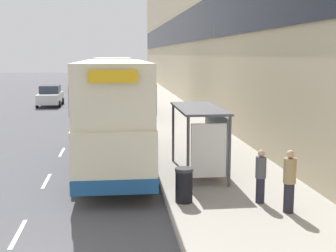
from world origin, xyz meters
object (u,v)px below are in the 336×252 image
(car_0, at_px, (79,83))
(pedestrian_at_shelter, at_px, (261,176))
(pedestrian_1, at_px, (289,181))
(double_decker_bus_near, at_px, (114,111))
(car_1, at_px, (50,96))
(double_decker_bus_ahead, at_px, (113,86))
(litter_bin, at_px, (184,185))
(bus_shelter, at_px, (205,129))

(car_0, distance_m, pedestrian_at_shelter, 49.34)
(pedestrian_1, bearing_deg, car_0, 100.78)
(double_decker_bus_near, relative_size, car_1, 2.52)
(car_0, bearing_deg, double_decker_bus_ahead, 99.25)
(pedestrian_1, height_order, litter_bin, pedestrian_1)
(bus_shelter, bearing_deg, double_decker_bus_ahead, 100.82)
(car_0, bearing_deg, double_decker_bus_near, 96.05)
(double_decker_bus_near, distance_m, litter_bin, 5.98)
(double_decker_bus_ahead, height_order, car_0, double_decker_bus_ahead)
(pedestrian_at_shelter, relative_size, litter_bin, 1.55)
(pedestrian_at_shelter, bearing_deg, pedestrian_1, -60.50)
(bus_shelter, relative_size, pedestrian_1, 2.34)
(car_1, xyz_separation_m, pedestrian_1, (10.55, -30.01, 0.16))
(double_decker_bus_near, height_order, car_1, double_decker_bus_near)
(pedestrian_at_shelter, distance_m, litter_bin, 2.31)
(double_decker_bus_near, bearing_deg, pedestrian_at_shelter, -52.66)
(car_0, height_order, litter_bin, car_0)
(double_decker_bus_ahead, bearing_deg, litter_bin, -84.09)
(double_decker_bus_near, relative_size, car_0, 2.56)
(double_decker_bus_near, height_order, car_0, double_decker_bus_near)
(car_1, bearing_deg, car_0, -93.34)
(pedestrian_at_shelter, bearing_deg, car_0, 100.37)
(pedestrian_1, bearing_deg, bus_shelter, 109.79)
(car_0, xyz_separation_m, pedestrian_1, (9.42, -49.47, 0.17))
(pedestrian_at_shelter, bearing_deg, litter_bin, 171.83)
(car_0, relative_size, pedestrian_1, 2.45)
(double_decker_bus_near, height_order, pedestrian_1, double_decker_bus_near)
(pedestrian_1, xyz_separation_m, litter_bin, (-2.80, 1.26, -0.39))
(car_0, bearing_deg, litter_bin, 97.82)
(pedestrian_at_shelter, height_order, litter_bin, pedestrian_at_shelter)
(double_decker_bus_near, height_order, double_decker_bus_ahead, same)
(double_decker_bus_ahead, xyz_separation_m, pedestrian_1, (4.95, -22.01, -1.23))
(bus_shelter, distance_m, double_decker_bus_near, 4.01)
(car_1, bearing_deg, double_decker_bus_ahead, 125.01)
(litter_bin, bearing_deg, car_1, 105.09)
(double_decker_bus_ahead, xyz_separation_m, pedestrian_at_shelter, (4.42, -21.08, -1.32))
(double_decker_bus_ahead, xyz_separation_m, car_1, (-5.60, 8.00, -1.39))
(bus_shelter, distance_m, pedestrian_at_shelter, 3.71)
(double_decker_bus_near, distance_m, pedestrian_1, 8.32)
(double_decker_bus_near, height_order, pedestrian_at_shelter, double_decker_bus_near)
(bus_shelter, xyz_separation_m, double_decker_bus_ahead, (-3.37, 17.64, 0.41))
(car_0, distance_m, car_1, 19.49)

